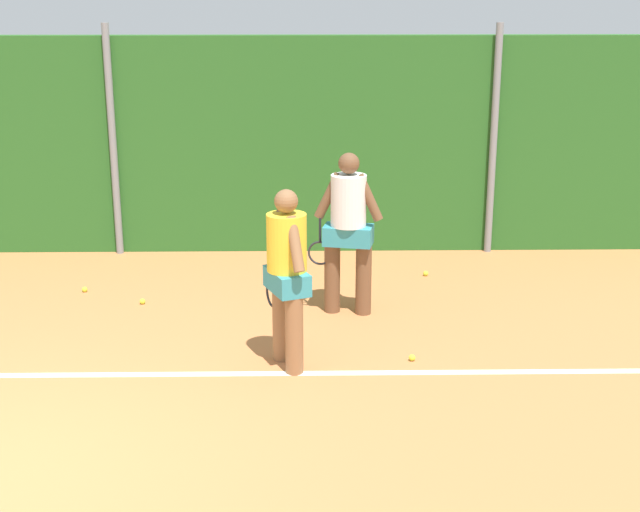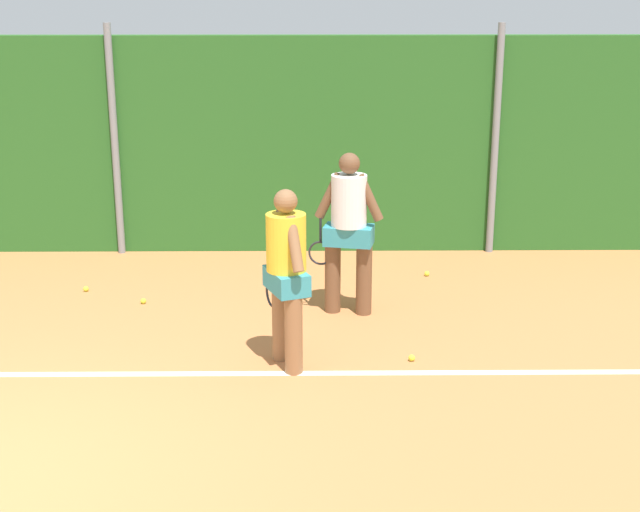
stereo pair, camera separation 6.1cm
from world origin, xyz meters
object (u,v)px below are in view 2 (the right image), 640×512
object	(u,v)px
tennis_ball_3	(427,274)
player_midcourt	(348,225)
player_foreground_near	(286,269)
tennis_ball_0	(143,301)
tennis_ball_2	(412,358)
tennis_ball_1	(86,289)

from	to	relation	value
tennis_ball_3	player_midcourt	bearing A→B (deg)	-129.25
player_foreground_near	player_midcourt	size ratio (longest dim) A/B	0.96
player_foreground_near	tennis_ball_0	world-z (taller)	player_foreground_near
player_foreground_near	tennis_ball_2	size ratio (longest dim) A/B	27.12
tennis_ball_0	tennis_ball_3	world-z (taller)	same
player_foreground_near	tennis_ball_2	world-z (taller)	player_foreground_near
tennis_ball_2	tennis_ball_3	xyz separation A→B (m)	(0.50, 2.73, 0.00)
player_foreground_near	player_midcourt	world-z (taller)	player_midcourt
tennis_ball_2	tennis_ball_3	size ratio (longest dim) A/B	1.00
tennis_ball_0	tennis_ball_1	distance (m)	0.91
player_foreground_near	tennis_ball_1	distance (m)	3.54
tennis_ball_1	tennis_ball_2	xyz separation A→B (m)	(3.79, -2.17, 0.00)
tennis_ball_0	tennis_ball_2	xyz separation A→B (m)	(3.00, -1.72, 0.00)
player_foreground_near	tennis_ball_0	xyz separation A→B (m)	(-1.75, 1.82, -0.97)
tennis_ball_1	tennis_ball_3	distance (m)	4.32
tennis_ball_0	tennis_ball_1	xyz separation A→B (m)	(-0.79, 0.45, 0.00)
player_midcourt	tennis_ball_1	world-z (taller)	player_midcourt
tennis_ball_0	tennis_ball_1	bearing A→B (deg)	150.27
player_midcourt	tennis_ball_3	xyz separation A→B (m)	(1.08, 1.32, -1.01)
player_midcourt	tennis_ball_1	distance (m)	3.44
tennis_ball_0	tennis_ball_2	distance (m)	3.46
tennis_ball_2	tennis_ball_3	bearing A→B (deg)	79.73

